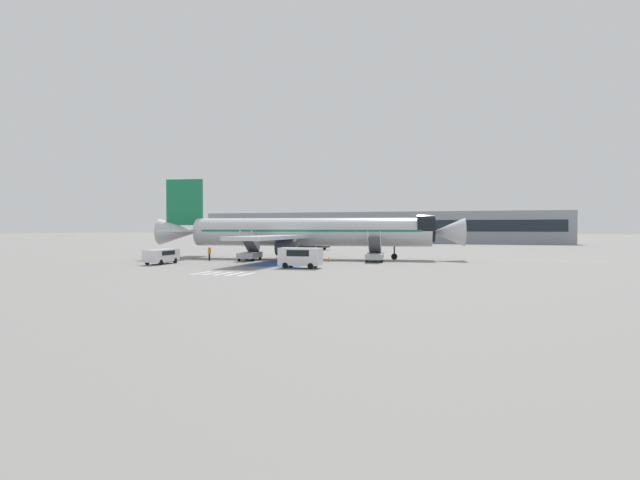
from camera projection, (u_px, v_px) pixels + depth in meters
name	position (u px, v px, depth m)	size (l,w,h in m)	color
ground_plane	(301.00, 259.00, 69.73)	(600.00, 600.00, 0.00)	gray
apron_leadline_yellow	(311.00, 259.00, 69.64)	(0.20, 77.05, 0.01)	gold
apron_stand_patch_blue	(283.00, 264.00, 59.72)	(6.75, 9.05, 0.01)	#2856A8
apron_walkway_bar_0	(201.00, 273.00, 47.96)	(0.44, 3.60, 0.01)	silver
apron_walkway_bar_1	(212.00, 273.00, 47.59)	(0.44, 3.60, 0.01)	silver
apron_walkway_bar_2	(223.00, 274.00, 47.22)	(0.44, 3.60, 0.01)	silver
apron_walkway_bar_3	(235.00, 274.00, 46.86)	(0.44, 3.60, 0.01)	silver
apron_walkway_bar_4	(246.00, 274.00, 46.49)	(0.44, 3.60, 0.01)	silver
airliner	(306.00, 232.00, 69.65)	(43.28, 35.18, 11.35)	silver
boarding_stairs_forward	(375.00, 254.00, 63.78)	(2.93, 5.47, 4.00)	#ADB2BA
boarding_stairs_aft	(250.00, 253.00, 66.30)	(2.93, 5.47, 4.08)	#ADB2BA
fuel_tanker	(308.00, 241.00, 98.02)	(8.76, 3.61, 3.47)	#38383D
service_van_0	(300.00, 256.00, 53.57)	(4.61, 2.23, 2.19)	silver
service_van_1	(161.00, 255.00, 59.57)	(2.16, 5.06, 1.75)	silver
ground_crew_0	(209.00, 252.00, 65.44)	(0.28, 0.46, 1.88)	#191E38
ground_crew_1	(283.00, 253.00, 65.30)	(0.43, 0.49, 1.86)	black
traffic_cone_0	(329.00, 259.00, 63.95)	(0.51, 0.51, 0.56)	orange
traffic_cone_1	(291.00, 262.00, 59.02)	(0.49, 0.49, 0.55)	orange
terminal_building	(376.00, 227.00, 147.77)	(105.77, 12.10, 8.83)	#89939E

